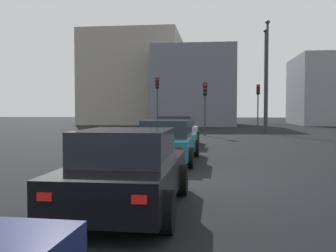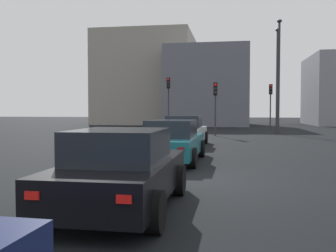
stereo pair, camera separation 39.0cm
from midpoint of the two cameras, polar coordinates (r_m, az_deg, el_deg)
The scene contains 11 objects.
ground_plane at distance 9.96m, azimuth 7.23°, elevation -8.56°, with size 160.00×160.00×0.20m, color black.
car_white_right_lead at distance 18.97m, azimuth 3.12°, elevation -0.78°, with size 4.09×2.16×1.50m.
car_teal_right_second at distance 13.09m, azimuth 1.56°, elevation -2.33°, with size 4.68×2.02×1.45m.
car_black_right_third at distance 6.87m, azimuth -5.38°, elevation -6.72°, with size 4.11×1.97×1.45m.
traffic_light_near_left at distance 34.95m, azimuth 15.54°, elevation 4.23°, with size 0.32×0.30×4.07m.
traffic_light_near_right at distance 26.18m, azimuth 7.59°, elevation 4.32°, with size 0.32×0.29×3.67m.
traffic_light_far_left at distance 31.41m, azimuth 0.41°, elevation 5.01°, with size 0.32×0.28×4.46m.
street_lamp_kerbside at distance 30.44m, azimuth 16.52°, elevation 7.78°, with size 0.56×0.36×8.01m.
street_lamp_far at distance 28.82m, azimuth 16.77°, elevation 8.39°, with size 0.56×0.36×8.31m.
building_facade_center at distance 44.79m, azimuth 6.30°, elevation 5.77°, with size 10.72×9.07×8.77m, color slate.
building_facade_right at distance 49.37m, azimuth -2.86°, elevation 6.96°, with size 11.79×11.69×11.33m, color gray.
Camera 2 is at (-9.74, -0.53, 1.80)m, focal length 40.39 mm.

